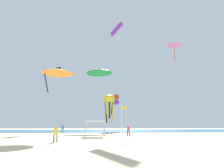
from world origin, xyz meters
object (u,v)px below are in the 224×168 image
(person_near_tent, at_px, (56,132))
(kite_octopus_yellow, at_px, (109,100))
(kite_box_red, at_px, (116,100))
(canopy_tent, at_px, (95,122))
(person_leftmost, at_px, (63,128))
(person_central, at_px, (128,130))
(banner_flag, at_px, (122,120))
(kite_box_black, at_px, (58,72))
(kite_inflatable_green, at_px, (99,73))
(kite_delta_orange, at_px, (58,71))
(kite_diamond_pink, at_px, (174,46))
(kite_parafoil_purple, at_px, (117,30))

(person_near_tent, height_order, kite_octopus_yellow, kite_octopus_yellow)
(kite_box_red, bearing_deg, person_near_tent, 21.89)
(canopy_tent, bearing_deg, person_near_tent, -114.70)
(person_leftmost, bearing_deg, person_central, 160.77)
(banner_flag, xyz_separation_m, kite_octopus_yellow, (-0.23, 22.73, 5.16))
(kite_box_black, bearing_deg, kite_inflatable_green, 107.26)
(kite_octopus_yellow, xyz_separation_m, kite_delta_orange, (-8.21, -18.55, 1.57))
(person_leftmost, bearing_deg, kite_box_red, -118.41)
(kite_diamond_pink, bearing_deg, kite_box_red, 84.43)
(person_central, height_order, kite_octopus_yellow, kite_octopus_yellow)
(person_central, bearing_deg, kite_parafoil_purple, -64.31)
(person_near_tent, height_order, kite_diamond_pink, kite_diamond_pink)
(kite_inflatable_green, relative_size, kite_diamond_pink, 1.79)
(canopy_tent, bearing_deg, kite_box_red, 76.84)
(person_leftmost, relative_size, kite_delta_orange, 0.32)
(kite_box_black, bearing_deg, banner_flag, 16.84)
(person_near_tent, bearing_deg, kite_inflatable_green, 56.55)
(kite_octopus_yellow, bearing_deg, person_central, 65.74)
(person_leftmost, height_order, kite_parafoil_purple, kite_parafoil_purple)
(canopy_tent, xyz_separation_m, kite_box_black, (-9.45, 15.00, 11.83))
(kite_octopus_yellow, relative_size, kite_delta_orange, 1.25)
(banner_flag, xyz_separation_m, kite_box_red, (1.92, 28.19, 6.13))
(canopy_tent, bearing_deg, kite_box_black, 122.20)
(person_near_tent, relative_size, person_central, 1.03)
(kite_box_red, bearing_deg, kite_diamond_pink, 85.67)
(person_near_tent, xyz_separation_m, person_leftmost, (-2.88, 17.43, 0.06))
(kite_box_black, xyz_separation_m, kite_delta_orange, (4.15, -17.34, -4.95))
(canopy_tent, distance_m, kite_box_red, 23.12)
(kite_parafoil_purple, bearing_deg, person_leftmost, 62.49)
(person_leftmost, distance_m, kite_box_black, 14.34)
(kite_parafoil_purple, bearing_deg, kite_box_red, -40.23)
(banner_flag, distance_m, kite_box_red, 28.91)
(person_central, distance_m, kite_box_red, 21.49)
(person_leftmost, xyz_separation_m, kite_box_red, (11.60, 12.18, 7.35))
(kite_box_red, bearing_deg, kite_parafoil_purple, 34.33)
(person_near_tent, bearing_deg, banner_flag, -13.76)
(person_central, bearing_deg, kite_octopus_yellow, -60.39)
(person_central, bearing_deg, person_leftmost, -13.31)
(kite_parafoil_purple, height_order, kite_delta_orange, kite_parafoil_purple)
(banner_flag, bearing_deg, kite_delta_orange, 153.63)
(kite_inflatable_green, xyz_separation_m, kite_diamond_pink, (17.25, -10.63, 3.65))
(kite_box_black, relative_size, kite_octopus_yellow, 0.38)
(kite_parafoil_purple, xyz_separation_m, kite_delta_orange, (-9.63, -13.50, -14.70))
(person_central, bearing_deg, canopy_tent, 37.57)
(person_central, relative_size, kite_octopus_yellow, 0.23)
(kite_box_black, xyz_separation_m, kite_diamond_pink, (27.00, -4.83, 5.47))
(canopy_tent, height_order, kite_octopus_yellow, kite_octopus_yellow)
(person_near_tent, xyz_separation_m, kite_delta_orange, (-1.64, 5.61, 8.02))
(kite_box_black, distance_m, kite_parafoil_purple, 17.32)
(kite_box_black, bearing_deg, kite_diamond_pink, 66.38)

